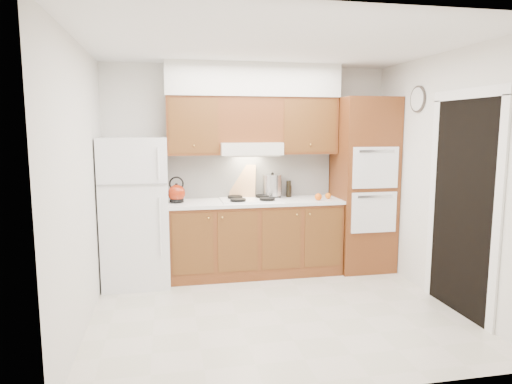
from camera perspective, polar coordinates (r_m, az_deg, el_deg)
floor at (r=4.76m, az=2.43°, el=-14.58°), size 3.60×3.60×0.00m
ceiling at (r=4.46m, az=2.64°, el=17.99°), size 3.60×3.60×0.00m
wall_back at (r=5.88m, az=-0.92°, el=2.89°), size 3.60×0.02×2.60m
wall_left at (r=4.37m, az=-21.09°, el=0.52°), size 0.02×3.00×2.60m
wall_right at (r=5.15m, az=22.39°, el=1.54°), size 0.02×3.00×2.60m
fridge at (r=5.50m, az=-14.78°, el=-2.36°), size 0.75×0.72×1.72m
base_cabinets at (r=5.74m, az=-0.12°, el=-5.86°), size 2.11×0.60×0.90m
countertop at (r=5.63m, az=-0.10°, el=-1.24°), size 2.13×0.62×0.04m
backsplash at (r=5.88m, az=-0.66°, el=2.11°), size 2.11×0.03×0.56m
oven_cabinet at (r=6.02m, az=13.25°, el=0.89°), size 0.70×0.65×2.20m
upper_cab_left at (r=5.61m, az=-7.91°, el=8.19°), size 0.63×0.33×0.70m
upper_cab_right at (r=5.87m, az=6.31°, el=8.21°), size 0.73×0.33×0.70m
range_hood at (r=5.64m, az=-0.77°, el=5.47°), size 0.75×0.45×0.15m
upper_cab_over_hood at (r=5.69m, az=-0.89°, el=9.02°), size 0.75×0.33×0.55m
soffit at (r=5.71m, az=-0.36°, el=13.79°), size 2.13×0.36×0.40m
cooktop at (r=5.64m, az=-0.64°, el=-0.96°), size 0.74×0.50×0.01m
doorway at (r=4.89m, az=24.36°, el=-1.85°), size 0.02×0.90×2.10m
wall_clock at (r=5.59m, az=19.58°, el=10.88°), size 0.02×0.30×0.30m
kettle at (r=5.52m, az=-9.90°, el=-0.15°), size 0.26×0.26×0.21m
cutting_board at (r=5.84m, az=-1.68°, el=1.27°), size 0.35×0.21×0.44m
stock_pot at (r=5.82m, az=2.06°, el=0.85°), size 0.29×0.29×0.26m
condiment_a at (r=5.88m, az=4.10°, el=0.39°), size 0.07×0.07×0.21m
condiment_b at (r=5.86m, az=2.80°, el=0.26°), size 0.08×0.08×0.19m
condiment_c at (r=5.90m, az=4.21°, el=0.11°), size 0.06×0.06×0.15m
orange_near at (r=5.67m, az=7.79°, el=-0.60°), size 0.11×0.11×0.09m
orange_far at (r=5.82m, az=9.00°, el=-0.47°), size 0.07×0.07×0.07m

